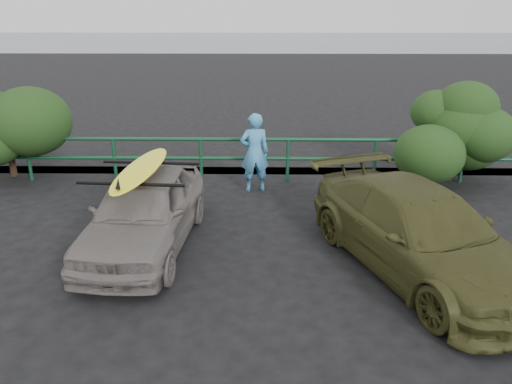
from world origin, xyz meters
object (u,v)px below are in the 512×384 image
guardrail (244,160)px  olive_vehicle (419,232)px  sedan (144,211)px  surfboard (141,169)px  man (255,153)px

guardrail → olive_vehicle: olive_vehicle is taller
guardrail → olive_vehicle: size_ratio=3.17×
olive_vehicle → sedan: bearing=149.1°
guardrail → surfboard: size_ratio=5.55×
guardrail → olive_vehicle: bearing=-56.1°
olive_vehicle → man: (-2.54, 3.54, 0.22)m
guardrail → surfboard: surfboard is taller
sedan → surfboard: size_ratio=1.49×
sedan → man: size_ratio=2.17×
man → surfboard: size_ratio=0.69×
guardrail → sedan: sedan is taller
guardrail → man: bearing=-67.7°
man → guardrail: bearing=-77.9°
guardrail → olive_vehicle: (2.79, -4.15, 0.12)m
guardrail → sedan: size_ratio=3.73×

